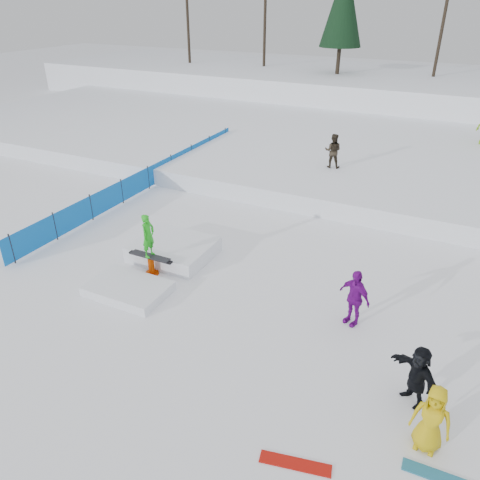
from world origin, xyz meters
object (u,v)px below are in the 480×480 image
at_px(spectator_purple, 354,297).
at_px(spectator_yellow, 432,419).
at_px(jib_rail_feature, 162,258).
at_px(walker_olive, 333,151).
at_px(spectator_dark, 417,375).
at_px(safety_fence, 148,177).

relative_size(spectator_purple, spectator_yellow, 1.07).
bearing_deg(jib_rail_feature, walker_olive, 74.35).
height_order(spectator_purple, spectator_yellow, spectator_purple).
xyz_separation_m(spectator_dark, jib_rail_feature, (-8.37, 2.38, -0.44)).
relative_size(walker_olive, spectator_yellow, 1.02).
bearing_deg(spectator_dark, spectator_yellow, -27.73).
distance_m(safety_fence, spectator_dark, 15.18).
bearing_deg(spectator_purple, spectator_dark, -22.78).
bearing_deg(safety_fence, spectator_dark, -31.50).
relative_size(safety_fence, spectator_dark, 10.74).
bearing_deg(jib_rail_feature, spectator_purple, -1.80).
distance_m(safety_fence, spectator_purple, 12.42).
distance_m(spectator_purple, spectator_dark, 2.92).
xyz_separation_m(walker_olive, spectator_purple, (3.64, -10.18, -0.76)).
distance_m(safety_fence, walker_olive, 8.65).
relative_size(spectator_purple, jib_rail_feature, 0.38).
bearing_deg(spectator_dark, spectator_purple, 173.74).
bearing_deg(jib_rail_feature, spectator_yellow, -21.78).
height_order(walker_olive, spectator_yellow, walker_olive).
bearing_deg(safety_fence, spectator_purple, -27.60).
xyz_separation_m(spectator_purple, spectator_yellow, (2.35, -3.31, -0.05)).
xyz_separation_m(spectator_purple, spectator_dark, (1.94, -2.18, -0.09)).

